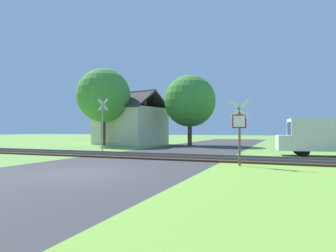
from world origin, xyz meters
name	(u,v)px	position (x,y,z in m)	size (l,w,h in m)	color
ground_plane	(79,173)	(0.00, 0.00, 0.00)	(160.00, 160.00, 0.00)	#6B9942
road_asphalt	(109,167)	(0.00, 2.00, 0.00)	(8.17, 80.00, 0.01)	#38383A
grass_verge	(290,203)	(7.08, -2.00, 0.00)	(6.00, 20.00, 0.01)	#75A83B
rail_track	(153,156)	(0.00, 6.55, 0.06)	(60.00, 2.60, 0.22)	#422D1E
stop_sign_near	(239,127)	(5.12, 4.34, 1.71)	(0.88, 0.14, 2.93)	brown
crossing_sign_far	(103,121)	(-4.93, 8.81, 2.17)	(0.88, 0.15, 3.78)	#9E9EA5
house	(130,125)	(-8.64, 19.67, 2.11)	(7.73, 6.94, 5.74)	beige
tree_left	(104,95)	(-9.91, 16.41, 5.01)	(5.34, 5.34, 7.69)	#513823
tree_center	(190,101)	(-1.98, 19.82, 4.47)	(5.20, 5.20, 7.08)	#513823
mail_truck	(324,135)	(9.10, 10.97, 1.24)	(5.10, 2.47, 2.24)	silver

